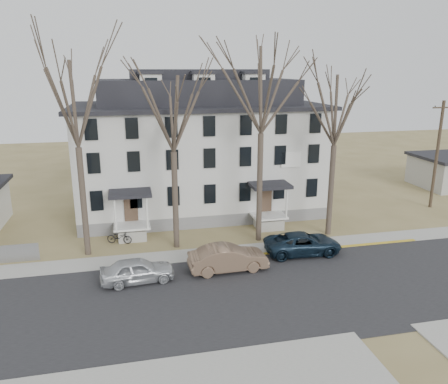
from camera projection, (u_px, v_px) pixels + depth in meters
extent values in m
plane|color=olive|center=(295.00, 311.00, 22.57)|extent=(120.00, 120.00, 0.00)
cube|color=#27272A|center=(282.00, 292.00, 24.45)|extent=(120.00, 10.00, 0.04)
cube|color=#A09F97|center=(252.00, 250.00, 30.09)|extent=(120.00, 2.00, 0.08)
cube|color=gold|center=(325.00, 249.00, 30.28)|extent=(14.00, 0.25, 0.06)
cube|color=slate|center=(200.00, 203.00, 38.93)|extent=(20.00, 10.00, 1.00)
cube|color=silver|center=(199.00, 154.00, 37.71)|extent=(20.00, 10.00, 8.00)
cube|color=black|center=(198.00, 106.00, 36.60)|extent=(20.80, 10.80, 0.30)
cube|color=black|center=(198.00, 92.00, 36.29)|extent=(16.00, 7.00, 2.00)
cube|color=black|center=(198.00, 74.00, 35.91)|extent=(11.00, 4.50, 0.80)
cube|color=white|center=(132.00, 226.00, 31.95)|extent=(2.60, 2.00, 0.16)
cube|color=white|center=(269.00, 216.00, 34.13)|extent=(2.60, 2.00, 0.16)
cube|color=white|center=(291.00, 160.00, 34.24)|extent=(1.60, 0.08, 1.20)
cylinder|color=#473B31|center=(84.00, 203.00, 28.51)|extent=(0.40, 0.40, 7.28)
cylinder|color=#473B31|center=(175.00, 201.00, 29.82)|extent=(0.40, 0.40, 6.76)
cylinder|color=#473B31|center=(260.00, 188.00, 30.93)|extent=(0.40, 0.40, 7.80)
cylinder|color=#473B31|center=(331.00, 191.00, 32.21)|extent=(0.40, 0.40, 6.76)
cylinder|color=#3D3023|center=(437.00, 155.00, 38.29)|extent=(0.28, 0.28, 9.50)
cube|color=#3D3023|center=(443.00, 108.00, 37.16)|extent=(2.00, 0.12, 0.12)
imported|color=silver|center=(138.00, 271.00, 25.41)|extent=(4.40, 2.11, 1.45)
imported|color=brown|center=(228.00, 259.00, 26.86)|extent=(4.94, 1.89, 1.61)
imported|color=#122230|center=(303.00, 244.00, 29.35)|extent=(5.25, 2.59, 1.43)
imported|color=black|center=(119.00, 238.00, 31.09)|extent=(1.91, 1.17, 0.95)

